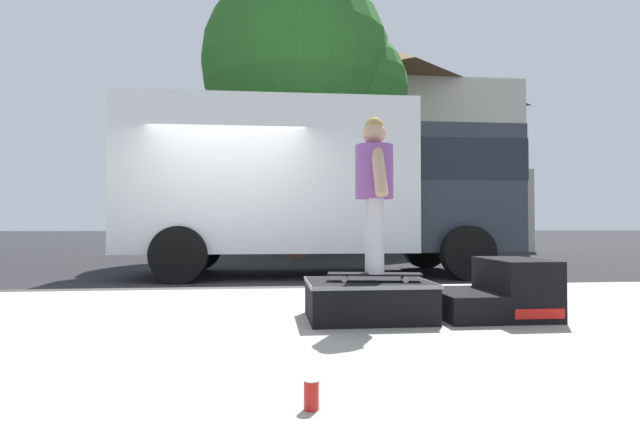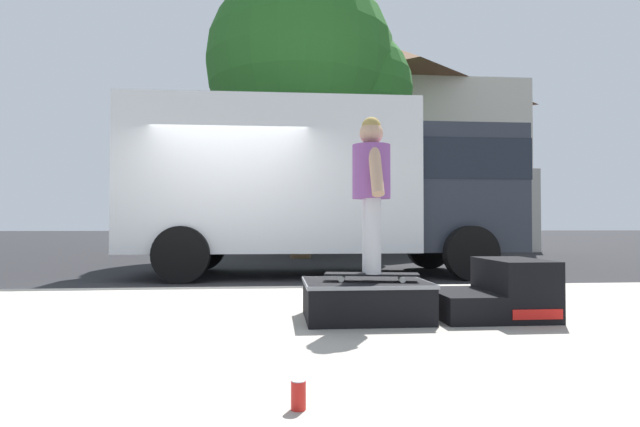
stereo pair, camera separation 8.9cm
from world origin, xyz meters
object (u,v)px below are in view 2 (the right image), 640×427
(soda_can, at_px, (298,395))
(skate_box, at_px, (365,298))
(skater_kid, at_px, (371,181))
(street_tree_main, at_px, (312,71))
(box_truck, at_px, (324,182))
(skateboard, at_px, (372,275))
(kicker_ramp, at_px, (498,293))

(soda_can, bearing_deg, skate_box, 72.30)
(skater_kid, bearing_deg, street_tree_main, 88.89)
(box_truck, bearing_deg, skateboard, -91.00)
(kicker_ramp, distance_m, skater_kid, 1.47)
(skateboard, relative_size, soda_can, 6.37)
(skate_box, xyz_separation_m, kicker_ramp, (1.16, -0.00, 0.03))
(kicker_ramp, bearing_deg, soda_can, -131.40)
(soda_can, bearing_deg, skater_kid, 70.75)
(skateboard, bearing_deg, skater_kid, -90.00)
(skate_box, bearing_deg, skater_kid, -53.15)
(kicker_ramp, relative_size, skateboard, 1.17)
(soda_can, height_order, street_tree_main, street_tree_main)
(kicker_ramp, relative_size, soda_can, 7.45)
(soda_can, relative_size, street_tree_main, 0.02)
(kicker_ramp, relative_size, skater_kid, 0.72)
(skateboard, relative_size, street_tree_main, 0.10)
(kicker_ramp, bearing_deg, skate_box, 179.98)
(skateboard, xyz_separation_m, soda_can, (-0.70, -2.01, -0.32))
(skater_kid, relative_size, box_truck, 0.19)
(skate_box, xyz_separation_m, street_tree_main, (0.23, 9.75, 4.87))
(soda_can, bearing_deg, kicker_ramp, 48.60)
(kicker_ramp, height_order, soda_can, kicker_ramp)
(skateboard, relative_size, box_truck, 0.12)
(kicker_ramp, xyz_separation_m, soda_can, (-1.82, -2.06, -0.14))
(skate_box, height_order, skateboard, skateboard)
(skate_box, xyz_separation_m, skater_kid, (0.04, -0.06, 0.99))
(skateboard, bearing_deg, soda_can, -109.25)
(kicker_ramp, bearing_deg, skater_kid, -177.14)
(soda_can, distance_m, box_truck, 7.36)
(skater_kid, bearing_deg, skateboard, 90.00)
(skate_box, height_order, skater_kid, skater_kid)
(kicker_ramp, relative_size, street_tree_main, 0.12)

